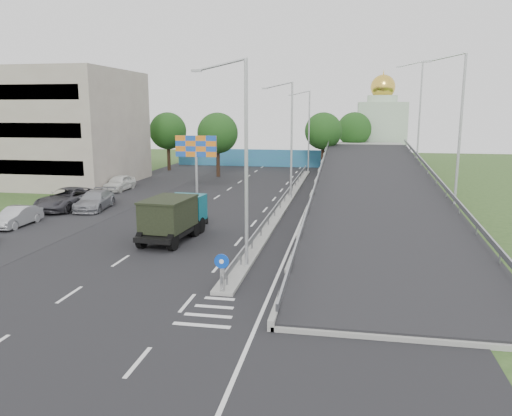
% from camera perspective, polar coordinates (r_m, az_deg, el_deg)
% --- Properties ---
extents(ground, '(160.00, 160.00, 0.00)m').
position_cam_1_polar(ground, '(19.94, -5.41, -12.12)').
color(ground, '#2D4C1E').
rests_on(ground, ground).
extents(road_surface, '(26.00, 90.00, 0.04)m').
position_cam_1_polar(road_surface, '(39.26, -1.77, -0.42)').
color(road_surface, black).
rests_on(road_surface, ground).
extents(parking_strip, '(8.00, 90.00, 0.05)m').
position_cam_1_polar(parking_strip, '(43.82, -18.64, 0.21)').
color(parking_strip, black).
rests_on(parking_strip, ground).
extents(median, '(1.00, 44.00, 0.20)m').
position_cam_1_polar(median, '(42.63, 3.30, 0.62)').
color(median, gray).
rests_on(median, ground).
extents(overpass_ramp, '(10.00, 50.00, 3.50)m').
position_cam_1_polar(overpass_ramp, '(42.13, 13.51, 2.48)').
color(overpass_ramp, gray).
rests_on(overpass_ramp, ground).
extents(median_guardrail, '(0.09, 44.00, 0.71)m').
position_cam_1_polar(median_guardrail, '(42.52, 3.31, 1.48)').
color(median_guardrail, gray).
rests_on(median_guardrail, median).
extents(sign_bollard, '(0.64, 0.23, 1.67)m').
position_cam_1_polar(sign_bollard, '(21.54, -3.89, -7.37)').
color(sign_bollard, black).
rests_on(sign_bollard, median).
extents(lamp_post_near, '(2.74, 0.18, 10.08)m').
position_cam_1_polar(lamp_post_near, '(24.22, -1.57, 6.27)').
color(lamp_post_near, '#B2B5B7').
rests_on(lamp_post_near, median).
extents(lamp_post_mid, '(2.74, 0.18, 10.08)m').
position_cam_1_polar(lamp_post_mid, '(43.94, 3.85, 8.43)').
color(lamp_post_mid, '#B2B5B7').
rests_on(lamp_post_mid, median).
extents(lamp_post_far, '(2.74, 0.18, 10.08)m').
position_cam_1_polar(lamp_post_far, '(63.84, 5.91, 9.23)').
color(lamp_post_far, '#B2B5B7').
rests_on(lamp_post_far, median).
extents(beige_building, '(24.00, 14.00, 12.00)m').
position_cam_1_polar(beige_building, '(60.79, -25.23, 8.33)').
color(beige_building, gray).
rests_on(beige_building, ground).
extents(blue_wall, '(30.00, 0.50, 2.40)m').
position_cam_1_polar(blue_wall, '(70.52, 2.88, 5.69)').
color(blue_wall, teal).
rests_on(blue_wall, ground).
extents(church, '(7.00, 7.00, 13.80)m').
position_cam_1_polar(church, '(77.81, 14.10, 8.92)').
color(church, '#B2CCAD').
rests_on(church, ground).
extents(billboard, '(4.00, 0.24, 5.50)m').
position_cam_1_polar(billboard, '(47.88, -6.87, 6.65)').
color(billboard, '#B2B5B7').
rests_on(billboard, ground).
extents(tree_left_mid, '(4.80, 4.80, 7.60)m').
position_cam_1_polar(tree_left_mid, '(59.61, -4.40, 8.52)').
color(tree_left_mid, black).
rests_on(tree_left_mid, ground).
extents(tree_median_far, '(4.80, 4.80, 7.60)m').
position_cam_1_polar(tree_median_far, '(65.74, 7.70, 8.69)').
color(tree_median_far, black).
rests_on(tree_median_far, ground).
extents(tree_left_far, '(4.80, 4.80, 7.60)m').
position_cam_1_polar(tree_left_far, '(66.78, -10.04, 8.66)').
color(tree_left_far, black).
rests_on(tree_left_far, ground).
extents(tree_ramp_far, '(4.80, 4.80, 7.60)m').
position_cam_1_polar(tree_ramp_far, '(72.67, 11.16, 8.80)').
color(tree_ramp_far, black).
rests_on(tree_ramp_far, ground).
extents(dump_truck, '(2.76, 6.30, 2.71)m').
position_cam_1_polar(dump_truck, '(30.98, -9.35, -0.87)').
color(dump_truck, black).
rests_on(dump_truck, ground).
extents(parked_car_b, '(1.46, 4.14, 1.36)m').
position_cam_1_polar(parked_car_b, '(37.92, -25.67, -0.89)').
color(parked_car_b, '#A9ABAF').
rests_on(parked_car_b, ground).
extents(parked_car_c, '(3.44, 6.39, 1.70)m').
position_cam_1_polar(parked_car_c, '(42.88, -20.72, 1.00)').
color(parked_car_c, '#38373D').
rests_on(parked_car_c, ground).
extents(parked_car_d, '(2.75, 5.40, 1.50)m').
position_cam_1_polar(parked_car_d, '(41.99, -17.96, 0.84)').
color(parked_car_d, gray).
rests_on(parked_car_d, ground).
extents(parked_car_e, '(1.92, 4.57, 1.55)m').
position_cam_1_polar(parked_car_e, '(51.24, -15.36, 2.78)').
color(parked_car_e, silver).
rests_on(parked_car_e, ground).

